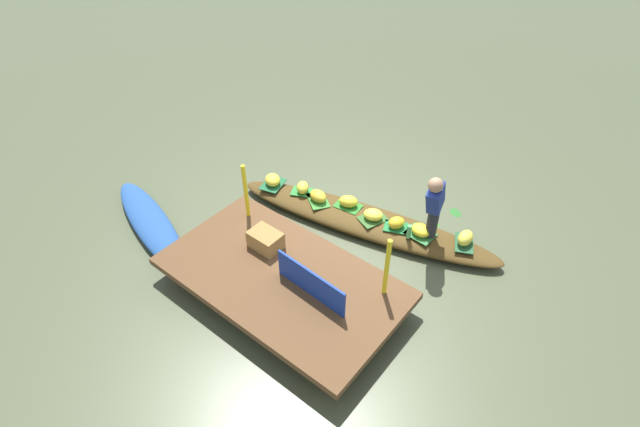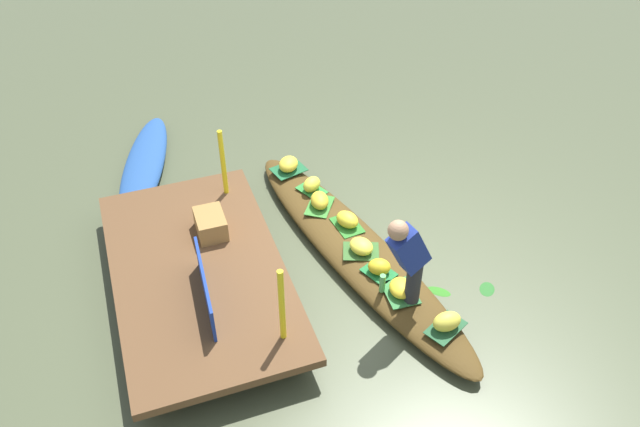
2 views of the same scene
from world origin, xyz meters
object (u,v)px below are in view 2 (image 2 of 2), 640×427
at_px(moored_boat, 144,166).
at_px(banana_bunch_1, 347,220).
at_px(banana_bunch_0, 312,184).
at_px(banana_bunch_6, 288,164).
at_px(banana_bunch_5, 361,246).
at_px(vendor_boat, 356,251).
at_px(market_banner, 205,287).
at_px(water_bottle, 382,283).
at_px(produce_crate, 211,224).
at_px(banana_bunch_4, 379,267).
at_px(banana_bunch_2, 447,321).
at_px(banana_bunch_7, 320,200).
at_px(vendor_person, 409,256).
at_px(banana_bunch_3, 401,288).

xyz_separation_m(moored_boat, banana_bunch_1, (-2.23, -2.11, 0.23)).
bearing_deg(banana_bunch_0, moored_boat, 53.13).
bearing_deg(banana_bunch_6, banana_bunch_5, -170.45).
distance_m(vendor_boat, market_banner, 1.93).
xyz_separation_m(moored_boat, water_bottle, (-3.34, -2.07, 0.25)).
relative_size(moored_boat, produce_crate, 5.56).
bearing_deg(banana_bunch_4, banana_bunch_0, 7.58).
distance_m(banana_bunch_5, banana_bunch_6, 1.81).
xyz_separation_m(banana_bunch_2, market_banner, (1.04, 2.20, 0.24)).
bearing_deg(banana_bunch_7, water_bottle, -174.49).
height_order(banana_bunch_7, vendor_person, vendor_person).
bearing_deg(banana_bunch_1, banana_bunch_6, 13.78).
xyz_separation_m(banana_bunch_7, vendor_person, (-1.81, -0.28, 0.60)).
height_order(banana_bunch_0, water_bottle, water_bottle).
bearing_deg(moored_boat, banana_bunch_3, -130.08).
bearing_deg(banana_bunch_4, banana_bunch_5, 9.47).
bearing_deg(vendor_person, market_banner, 72.81).
xyz_separation_m(banana_bunch_2, banana_bunch_5, (1.32, 0.38, -0.02)).
height_order(banana_bunch_4, produce_crate, produce_crate).
distance_m(vendor_boat, produce_crate, 1.70).
xyz_separation_m(banana_bunch_0, banana_bunch_1, (-0.78, -0.18, -0.00)).
xyz_separation_m(banana_bunch_1, market_banner, (-0.76, 1.84, 0.25)).
xyz_separation_m(banana_bunch_2, produce_crate, (2.06, 1.93, 0.16)).
height_order(banana_bunch_3, vendor_person, vendor_person).
bearing_deg(banana_bunch_5, banana_bunch_6, 9.55).
xyz_separation_m(banana_bunch_7, water_bottle, (-1.56, -0.15, 0.02)).
bearing_deg(water_bottle, market_banner, 78.97).
xyz_separation_m(banana_bunch_4, produce_crate, (1.11, 1.61, 0.17)).
bearing_deg(banana_bunch_6, banana_bunch_0, -164.52).
distance_m(banana_bunch_2, banana_bunch_5, 1.38).
relative_size(banana_bunch_2, banana_bunch_5, 1.03).
distance_m(vendor_boat, water_bottle, 0.82).
height_order(banana_bunch_0, banana_bunch_3, banana_bunch_0).
height_order(moored_boat, banana_bunch_4, banana_bunch_4).
bearing_deg(banana_bunch_7, banana_bunch_0, -2.08).
height_order(banana_bunch_3, produce_crate, produce_crate).
relative_size(vendor_person, produce_crate, 2.74).
relative_size(banana_bunch_3, banana_bunch_7, 0.95).
relative_size(moored_boat, banana_bunch_7, 7.92).
bearing_deg(market_banner, produce_crate, -11.36).
relative_size(banana_bunch_7, vendor_person, 0.26).
bearing_deg(banana_bunch_5, vendor_boat, -1.67).
xyz_separation_m(moored_boat, banana_bunch_6, (-0.93, -1.79, 0.23)).
xyz_separation_m(vendor_boat, produce_crate, (0.59, 1.55, 0.38)).
distance_m(banana_bunch_4, banana_bunch_7, 1.32).
bearing_deg(banana_bunch_2, produce_crate, 43.07).
height_order(banana_bunch_1, banana_bunch_2, banana_bunch_2).
distance_m(banana_bunch_7, market_banner, 2.06).
xyz_separation_m(banana_bunch_1, produce_crate, (0.26, 1.57, 0.17)).
xyz_separation_m(banana_bunch_0, banana_bunch_2, (-2.58, -0.54, 0.01)).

